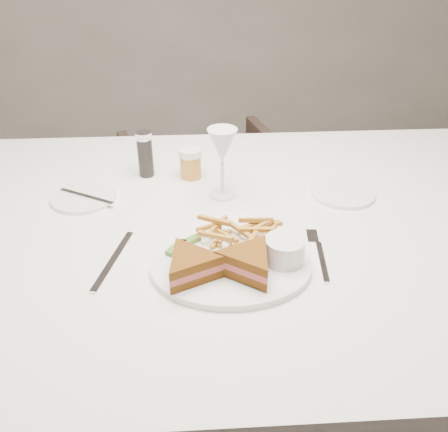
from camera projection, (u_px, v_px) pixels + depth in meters
name	position (u px, v px, depth m)	size (l,w,h in m)	color
table	(221.00, 341.00, 1.34)	(1.59, 1.06, 0.75)	white
chair_far	(208.00, 204.00, 2.06)	(0.63, 0.59, 0.64)	#402F27
table_setting	(224.00, 226.00, 1.06)	(0.80, 0.64, 0.18)	white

